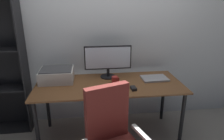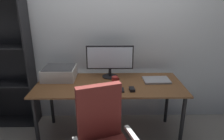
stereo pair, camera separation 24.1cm
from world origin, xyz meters
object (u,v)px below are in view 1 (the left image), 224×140
at_px(desk, 109,89).
at_px(printer, 57,75).
at_px(keyboard, 113,90).
at_px(laptop, 154,78).
at_px(mouse, 133,88).
at_px(monitor, 108,59).
at_px(coffee_mug, 115,80).

height_order(desk, printer, printer).
bearing_deg(keyboard, laptop, 25.06).
xyz_separation_m(desk, mouse, (0.25, -0.20, 0.09)).
bearing_deg(laptop, mouse, -142.04).
bearing_deg(desk, mouse, -38.82).
height_order(monitor, laptop, monitor).
height_order(desk, monitor, monitor).
xyz_separation_m(monitor, laptop, (0.58, -0.15, -0.23)).
bearing_deg(printer, desk, -14.93).
distance_m(desk, keyboard, 0.22).
bearing_deg(mouse, desk, 136.61).
relative_size(desk, monitor, 2.94).
distance_m(keyboard, coffee_mug, 0.21).
relative_size(mouse, laptop, 0.30).
bearing_deg(laptop, printer, 173.82).
distance_m(mouse, laptop, 0.44).
bearing_deg(desk, keyboard, -85.43).
xyz_separation_m(keyboard, mouse, (0.23, 0.01, 0.01)).
distance_m(desk, laptop, 0.60).
bearing_deg(laptop, desk, -174.28).
distance_m(monitor, laptop, 0.64).
bearing_deg(coffee_mug, laptop, 8.76).
height_order(desk, laptop, laptop).
distance_m(desk, printer, 0.67).
height_order(coffee_mug, laptop, coffee_mug).
relative_size(monitor, laptop, 1.86).
distance_m(coffee_mug, laptop, 0.53).
bearing_deg(monitor, printer, -174.83).
bearing_deg(monitor, coffee_mug, -75.61).
bearing_deg(desk, coffee_mug, -0.86).
bearing_deg(mouse, laptop, 35.34).
distance_m(keyboard, mouse, 0.23).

